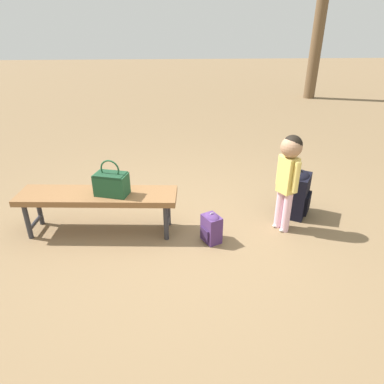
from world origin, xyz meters
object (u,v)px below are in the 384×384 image
(backpack_large, at_px, (297,192))
(handbag, at_px, (111,183))
(park_bench, at_px, (98,198))
(child_standing, at_px, (289,169))
(backpack_small, at_px, (211,227))

(backpack_large, bearing_deg, handbag, -172.45)
(handbag, height_order, backpack_large, handbag)
(handbag, xyz_separation_m, backpack_large, (2.00, 0.26, -0.30))
(park_bench, xyz_separation_m, backpack_large, (2.16, 0.23, -0.11))
(child_standing, distance_m, backpack_large, 0.56)
(backpack_large, bearing_deg, park_bench, -174.02)
(handbag, bearing_deg, park_bench, 166.52)
(backpack_small, bearing_deg, park_bench, 167.23)
(handbag, bearing_deg, child_standing, -1.03)
(park_bench, xyz_separation_m, handbag, (0.16, -0.04, 0.18))
(park_bench, distance_m, child_standing, 1.94)
(handbag, relative_size, child_standing, 0.36)
(child_standing, relative_size, backpack_small, 3.15)
(park_bench, relative_size, child_standing, 1.57)
(park_bench, height_order, backpack_small, park_bench)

